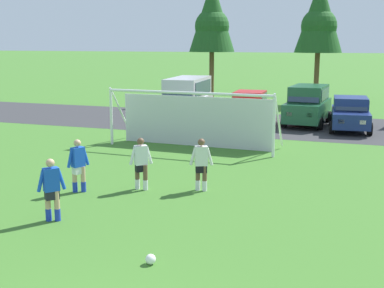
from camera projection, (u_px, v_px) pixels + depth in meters
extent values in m
plane|color=#3D7028|center=(276.00, 156.00, 20.53)|extent=(400.00, 400.00, 0.00)
cube|color=#333335|center=(300.00, 126.00, 27.72)|extent=(52.00, 8.40, 0.01)
sphere|color=white|center=(151.00, 259.00, 10.51)|extent=(0.22, 0.22, 0.22)
sphere|color=black|center=(151.00, 259.00, 10.51)|extent=(0.08, 0.08, 0.08)
sphere|color=red|center=(153.00, 260.00, 10.49)|extent=(0.07, 0.07, 0.07)
cylinder|color=white|center=(274.00, 127.00, 20.05)|extent=(0.12, 0.12, 2.44)
cylinder|color=white|center=(111.00, 117.00, 22.63)|extent=(0.12, 0.12, 2.44)
cylinder|color=white|center=(188.00, 93.00, 21.10)|extent=(7.32, 0.38, 0.12)
cylinder|color=white|center=(278.00, 121.00, 20.85)|extent=(0.15, 1.95, 2.46)
cylinder|color=white|center=(121.00, 112.00, 23.43)|extent=(0.15, 1.95, 2.46)
cube|color=silver|center=(196.00, 121.00, 22.28)|extent=(6.95, 0.29, 2.20)
cylinder|color=tan|center=(83.00, 179.00, 15.55)|extent=(0.14, 0.14, 0.80)
cylinder|color=tan|center=(75.00, 179.00, 15.52)|extent=(0.14, 0.14, 0.80)
cylinder|color=#1E38B7|center=(84.00, 187.00, 15.59)|extent=(0.15, 0.15, 0.32)
cylinder|color=#1E38B7|center=(75.00, 187.00, 15.57)|extent=(0.15, 0.15, 0.32)
cube|color=silver|center=(78.00, 169.00, 15.47)|extent=(0.35, 0.40, 0.28)
cube|color=blue|center=(78.00, 157.00, 15.39)|extent=(0.38, 0.45, 0.60)
sphere|color=tan|center=(77.00, 143.00, 15.31)|extent=(0.22, 0.22, 0.22)
cylinder|color=blue|center=(86.00, 157.00, 15.54)|extent=(0.18, 0.25, 0.55)
cylinder|color=blue|center=(70.00, 159.00, 15.25)|extent=(0.18, 0.25, 0.55)
cylinder|color=brown|center=(205.00, 178.00, 15.64)|extent=(0.14, 0.14, 0.80)
cylinder|color=brown|center=(198.00, 178.00, 15.72)|extent=(0.14, 0.14, 0.80)
cylinder|color=white|center=(205.00, 186.00, 15.69)|extent=(0.15, 0.15, 0.32)
cylinder|color=white|center=(198.00, 185.00, 15.77)|extent=(0.15, 0.15, 0.32)
cube|color=black|center=(201.00, 168.00, 15.62)|extent=(0.40, 0.34, 0.28)
cube|color=silver|center=(201.00, 156.00, 15.54)|extent=(0.45, 0.37, 0.60)
sphere|color=brown|center=(201.00, 142.00, 15.46)|extent=(0.22, 0.22, 0.22)
cylinder|color=silver|center=(210.00, 157.00, 15.53)|extent=(0.25, 0.18, 0.55)
cylinder|color=silver|center=(193.00, 156.00, 15.56)|extent=(0.25, 0.18, 0.55)
cylinder|color=tan|center=(57.00, 206.00, 13.02)|extent=(0.14, 0.14, 0.80)
cylinder|color=tan|center=(48.00, 206.00, 13.02)|extent=(0.14, 0.14, 0.80)
cylinder|color=#1E38B7|center=(58.00, 215.00, 13.07)|extent=(0.15, 0.15, 0.32)
cylinder|color=#1E38B7|center=(49.00, 215.00, 13.07)|extent=(0.15, 0.15, 0.32)
cube|color=black|center=(52.00, 194.00, 12.96)|extent=(0.39, 0.40, 0.28)
cube|color=blue|center=(51.00, 179.00, 12.88)|extent=(0.43, 0.45, 0.60)
sphere|color=tan|center=(50.00, 163.00, 12.80)|extent=(0.22, 0.22, 0.22)
cylinder|color=blue|center=(61.00, 179.00, 12.98)|extent=(0.22, 0.23, 0.55)
cylinder|color=blue|center=(41.00, 181.00, 12.79)|extent=(0.22, 0.23, 0.55)
cylinder|color=brown|center=(145.00, 177.00, 15.74)|extent=(0.14, 0.14, 0.80)
cylinder|color=brown|center=(137.00, 177.00, 15.83)|extent=(0.14, 0.14, 0.80)
cylinder|color=white|center=(145.00, 185.00, 15.79)|extent=(0.15, 0.15, 0.32)
cylinder|color=white|center=(137.00, 184.00, 15.88)|extent=(0.15, 0.15, 0.32)
cube|color=black|center=(141.00, 167.00, 15.72)|extent=(0.40, 0.39, 0.28)
cube|color=white|center=(141.00, 155.00, 15.65)|extent=(0.44, 0.43, 0.60)
sphere|color=brown|center=(141.00, 141.00, 15.56)|extent=(0.22, 0.22, 0.22)
cylinder|color=white|center=(149.00, 155.00, 15.71)|extent=(0.23, 0.22, 0.55)
cylinder|color=white|center=(133.00, 156.00, 15.59)|extent=(0.23, 0.22, 0.55)
cube|color=#B2B2BC|center=(187.00, 107.00, 29.10)|extent=(2.27, 4.92, 1.10)
cube|color=#B2B2BC|center=(188.00, 87.00, 29.08)|extent=(2.07, 4.21, 1.10)
cube|color=#28384C|center=(178.00, 91.00, 27.22)|extent=(1.69, 0.57, 0.91)
cube|color=#28384C|center=(203.00, 88.00, 28.84)|extent=(0.27, 3.48, 0.77)
cube|color=white|center=(185.00, 112.00, 26.72)|extent=(0.28, 0.10, 0.20)
cube|color=white|center=(165.00, 111.00, 27.00)|extent=(0.28, 0.10, 0.20)
cube|color=#B21414|center=(206.00, 102.00, 31.19)|extent=(0.28, 0.10, 0.20)
cube|color=#B21414|center=(189.00, 101.00, 31.47)|extent=(0.28, 0.10, 0.20)
cylinder|color=black|center=(197.00, 121.00, 27.55)|extent=(0.28, 0.65, 0.64)
cylinder|color=black|center=(163.00, 119.00, 28.06)|extent=(0.28, 0.65, 0.64)
cylinder|color=black|center=(209.00, 113.00, 30.37)|extent=(0.28, 0.65, 0.64)
cylinder|color=black|center=(178.00, 112.00, 30.87)|extent=(0.28, 0.65, 0.64)
cube|color=red|center=(249.00, 109.00, 29.37)|extent=(1.96, 4.27, 0.76)
cube|color=red|center=(250.00, 97.00, 29.37)|extent=(1.74, 2.16, 0.64)
cube|color=#28384C|center=(247.00, 99.00, 28.47)|extent=(1.54, 0.37, 0.55)
cube|color=#28384C|center=(264.00, 97.00, 29.14)|extent=(0.11, 1.79, 0.45)
cube|color=white|center=(251.00, 113.00, 27.29)|extent=(0.28, 0.09, 0.20)
cube|color=white|center=(233.00, 113.00, 27.57)|extent=(0.28, 0.09, 0.20)
cube|color=#B21414|center=(263.00, 104.00, 31.15)|extent=(0.28, 0.09, 0.20)
cube|color=#B21414|center=(247.00, 104.00, 31.43)|extent=(0.28, 0.09, 0.20)
cylinder|color=black|center=(261.00, 120.00, 27.97)|extent=(0.26, 0.65, 0.64)
cylinder|color=black|center=(229.00, 118.00, 28.48)|extent=(0.26, 0.65, 0.64)
cylinder|color=black|center=(268.00, 113.00, 30.41)|extent=(0.26, 0.65, 0.64)
cylinder|color=black|center=(238.00, 112.00, 30.92)|extent=(0.26, 0.65, 0.64)
cube|color=#194C2D|center=(308.00, 110.00, 28.01)|extent=(2.22, 4.72, 1.00)
cube|color=#194C2D|center=(309.00, 93.00, 28.01)|extent=(1.95, 3.11, 0.84)
cube|color=#28384C|center=(304.00, 96.00, 26.73)|extent=(1.64, 0.49, 0.71)
cube|color=#28384C|center=(325.00, 94.00, 27.67)|extent=(0.22, 2.55, 0.59)
cube|color=white|center=(310.00, 115.00, 25.76)|extent=(0.28, 0.10, 0.20)
cube|color=white|center=(289.00, 114.00, 26.16)|extent=(0.28, 0.10, 0.20)
cube|color=#B21414|center=(324.00, 105.00, 29.84)|extent=(0.28, 0.10, 0.20)
cube|color=#B21414|center=(306.00, 104.00, 30.24)|extent=(0.28, 0.10, 0.20)
cylinder|color=black|center=(320.00, 124.00, 26.46)|extent=(0.28, 0.66, 0.64)
cylinder|color=black|center=(284.00, 122.00, 27.19)|extent=(0.28, 0.66, 0.64)
cylinder|color=black|center=(328.00, 117.00, 29.03)|extent=(0.28, 0.66, 0.64)
cylinder|color=black|center=(295.00, 115.00, 29.76)|extent=(0.28, 0.66, 0.64)
cube|color=navy|center=(350.00, 117.00, 26.32)|extent=(2.13, 4.33, 0.76)
cube|color=navy|center=(351.00, 103.00, 26.32)|extent=(1.82, 2.23, 0.64)
cube|color=#28384C|center=(351.00, 106.00, 25.41)|extent=(1.55, 0.44, 0.55)
cube|color=#28384C|center=(368.00, 104.00, 26.12)|extent=(0.18, 1.78, 0.45)
cube|color=white|center=(363.00, 122.00, 24.23)|extent=(0.29, 0.10, 0.20)
cube|color=white|center=(341.00, 122.00, 24.47)|extent=(0.29, 0.10, 0.20)
cube|color=#B21414|center=(358.00, 111.00, 28.14)|extent=(0.29, 0.10, 0.20)
cube|color=#B21414|center=(339.00, 111.00, 28.39)|extent=(0.29, 0.10, 0.20)
cylinder|color=black|center=(370.00, 129.00, 24.94)|extent=(0.29, 0.66, 0.64)
cylinder|color=black|center=(332.00, 127.00, 25.38)|extent=(0.29, 0.66, 0.64)
cylinder|color=black|center=(366.00, 121.00, 27.41)|extent=(0.29, 0.66, 0.64)
cylinder|color=black|center=(331.00, 120.00, 27.85)|extent=(0.29, 0.66, 0.64)
cylinder|color=brown|center=(212.00, 77.00, 38.46)|extent=(0.36, 0.36, 3.79)
cone|color=#1E511E|center=(212.00, 15.00, 37.56)|extent=(3.41, 3.41, 5.30)
sphere|color=#1E511E|center=(212.00, 26.00, 37.72)|extent=(2.56, 2.56, 2.56)
cylinder|color=brown|center=(316.00, 79.00, 36.88)|extent=(0.36, 0.36, 3.76)
cone|color=#1E511E|center=(319.00, 15.00, 35.99)|extent=(3.39, 3.39, 5.27)
sphere|color=#1E511E|center=(319.00, 26.00, 36.15)|extent=(2.54, 2.54, 2.54)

